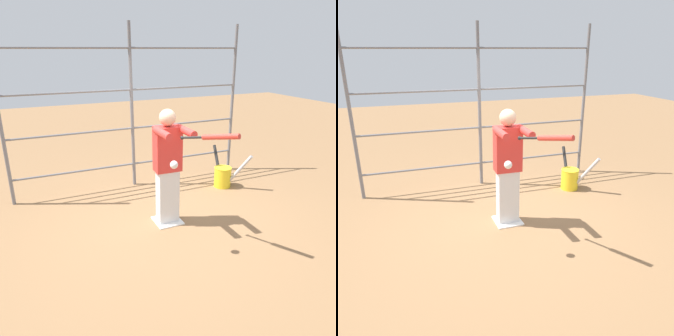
% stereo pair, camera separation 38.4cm
% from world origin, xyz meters
% --- Properties ---
extents(ground_plane, '(24.00, 24.00, 0.00)m').
position_xyz_m(ground_plane, '(0.00, 0.00, 0.00)').
color(ground_plane, olive).
extents(home_plate, '(0.40, 0.40, 0.02)m').
position_xyz_m(home_plate, '(0.00, 0.00, 0.01)').
color(home_plate, white).
rests_on(home_plate, ground).
extents(fence_backstop, '(4.38, 0.06, 2.94)m').
position_xyz_m(fence_backstop, '(0.00, -1.60, 1.47)').
color(fence_backstop, slate).
rests_on(fence_backstop, ground).
extents(batter, '(0.44, 0.59, 1.73)m').
position_xyz_m(batter, '(0.00, 0.02, 0.93)').
color(batter, silver).
rests_on(batter, ground).
extents(baseball_bat_swinging, '(0.40, 0.77, 0.21)m').
position_xyz_m(baseball_bat_swinging, '(-0.21, 0.91, 1.53)').
color(baseball_bat_swinging, black).
extents(softball_in_flight, '(0.10, 0.10, 0.10)m').
position_xyz_m(softball_in_flight, '(0.26, 0.79, 1.21)').
color(softball_in_flight, white).
extents(bat_bucket, '(0.55, 1.01, 0.69)m').
position_xyz_m(bat_bucket, '(-1.53, -0.83, 0.22)').
color(bat_bucket, yellow).
rests_on(bat_bucket, ground).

